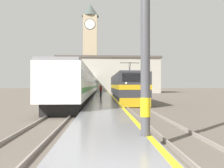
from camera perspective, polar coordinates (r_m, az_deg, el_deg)
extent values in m
plane|color=#60564C|center=(33.64, -2.45, -3.69)|extent=(200.00, 200.00, 0.00)
cube|color=slate|center=(28.64, -2.39, -3.86)|extent=(2.89, 140.00, 0.44)
cube|color=yellow|center=(28.66, 0.20, -3.41)|extent=(0.20, 140.00, 0.00)
cube|color=#60564C|center=(28.80, 3.12, -4.26)|extent=(2.84, 140.00, 0.02)
cube|color=gray|center=(28.73, 1.69, -4.11)|extent=(0.07, 140.00, 0.14)
cube|color=gray|center=(28.88, 4.54, -4.09)|extent=(0.07, 140.00, 0.14)
cube|color=#60564C|center=(28.77, -8.05, -4.26)|extent=(2.84, 140.00, 0.02)
cube|color=gray|center=(28.84, -9.47, -4.09)|extent=(0.07, 140.00, 0.14)
cube|color=gray|center=(28.71, -6.62, -4.11)|extent=(0.07, 140.00, 0.14)
cube|color=black|center=(26.75, 3.57, -3.62)|extent=(2.46, 14.22, 0.90)
cube|color=#333338|center=(26.70, 3.56, -0.17)|extent=(2.90, 15.46, 2.32)
cube|color=gold|center=(26.71, 3.56, -0.67)|extent=(2.92, 15.48, 0.44)
cube|color=gold|center=(19.25, 6.06, -4.82)|extent=(2.75, 0.30, 0.81)
cube|color=black|center=(19.11, 6.10, 1.67)|extent=(2.32, 0.12, 0.80)
sphere|color=white|center=(18.96, 3.73, 0.19)|extent=(0.20, 0.20, 0.20)
sphere|color=white|center=(19.20, 8.47, 0.19)|extent=(0.20, 0.20, 0.20)
cube|color=#4C4C51|center=(26.73, 3.56, 2.44)|extent=(2.61, 14.68, 0.12)
cylinder|color=#333333|center=(22.59, 4.74, 4.35)|extent=(0.06, 0.63, 1.03)
cylinder|color=#333333|center=(23.29, 4.52, 4.22)|extent=(0.06, 0.63, 1.03)
cube|color=#262626|center=(22.98, 4.63, 5.53)|extent=(2.03, 0.08, 0.06)
cube|color=black|center=(36.20, -6.95, -2.73)|extent=(2.46, 44.77, 0.90)
cube|color=silver|center=(36.17, -6.95, 0.03)|extent=(2.90, 46.63, 2.58)
cube|color=black|center=(36.17, -6.95, 0.84)|extent=(2.92, 45.70, 0.64)
cube|color=#338442|center=(36.17, -6.95, -0.79)|extent=(2.92, 45.70, 0.36)
cube|color=gray|center=(36.20, -6.95, 2.23)|extent=(2.67, 46.63, 0.20)
cylinder|color=#4C4C51|center=(7.22, 8.69, 15.23)|extent=(0.30, 0.30, 7.05)
cylinder|color=yellow|center=(7.00, 8.70, -5.98)|extent=(0.32, 0.32, 0.60)
cylinder|color=#23232D|center=(29.37, -2.96, -2.57)|extent=(0.26, 0.26, 0.79)
cylinder|color=maroon|center=(29.35, -2.96, -1.16)|extent=(0.34, 0.34, 0.66)
sphere|color=tan|center=(29.35, -2.96, -0.31)|extent=(0.21, 0.21, 0.21)
cube|color=tan|center=(71.23, -5.69, 7.85)|extent=(4.38, 4.38, 24.05)
cylinder|color=black|center=(70.90, -5.78, 15.29)|extent=(3.36, 0.06, 3.36)
cylinder|color=white|center=(70.87, -5.78, 15.30)|extent=(3.06, 0.10, 3.06)
cone|color=#47514C|center=(74.50, -5.69, 18.57)|extent=(5.47, 5.47, 3.94)
cube|color=#B7B2A3|center=(56.93, -0.95, 2.09)|extent=(25.53, 8.27, 8.66)
cube|color=#564C47|center=(57.30, -0.95, 6.68)|extent=(26.13, 8.87, 0.50)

